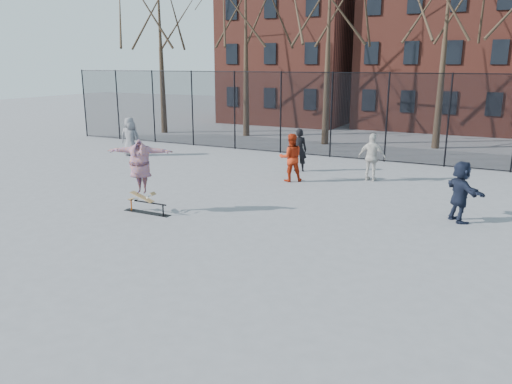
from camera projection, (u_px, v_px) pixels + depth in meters
The scene contains 13 objects.
ground at pixel (215, 249), 12.11m from camera, with size 100.00×100.00×0.00m, color slate.
skate_rail at pixel (147, 208), 15.01m from camera, with size 1.61×0.25×0.35m.
skateboard at pixel (142, 199), 15.01m from camera, with size 0.86×0.21×0.10m, color olive, non-canonical shape.
skater at pixel (140, 171), 14.80m from camera, with size 1.99×0.54×1.62m, color #5E3585.
bystander_grey at pixel (131, 138), 24.11m from camera, with size 0.83×0.54×1.71m, color slate.
bystander_black at pixel (299, 150), 20.64m from camera, with size 0.65×0.43×1.79m, color black.
bystander_red at pixel (291, 158), 18.88m from camera, with size 0.89×0.69×1.82m, color #AC280F.
bystander_white at pixel (372, 157), 18.93m from camera, with size 1.07×0.44×1.82m, color beige.
bystander_navy at pixel (460, 192), 14.03m from camera, with size 1.63×0.52×1.75m, color black.
bystander_extra at pixel (130, 137), 24.14m from camera, with size 0.91×0.59×1.85m, color slate.
fence at pixel (360, 115), 22.86m from camera, with size 34.03×0.07×4.00m.
tree_row at pixel (383, 2), 25.22m from camera, with size 33.66×7.46×10.67m.
rowhouses at pixel (427, 37), 32.79m from camera, with size 29.00×7.00×13.00m.
Camera 1 is at (5.97, -9.73, 4.39)m, focal length 35.00 mm.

